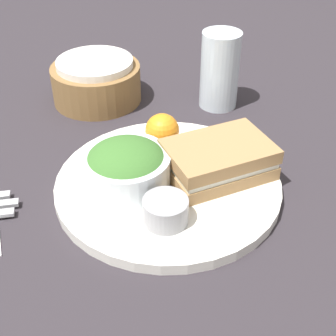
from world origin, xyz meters
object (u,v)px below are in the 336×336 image
(salad_bowl, at_px, (126,166))
(bread_basket, at_px, (96,81))
(sandwich, at_px, (218,159))
(dressing_cup, at_px, (165,211))
(drink_glass, at_px, (220,70))
(plate, at_px, (168,184))

(salad_bowl, bearing_deg, bread_basket, 85.97)
(sandwich, distance_m, dressing_cup, 0.12)
(sandwich, xyz_separation_m, salad_bowl, (-0.12, 0.02, 0.00))
(sandwich, xyz_separation_m, bread_basket, (-0.10, 0.29, -0.00))
(dressing_cup, bearing_deg, salad_bowl, 105.05)
(sandwich, xyz_separation_m, dressing_cup, (-0.10, -0.06, -0.01))
(salad_bowl, height_order, dressing_cup, salad_bowl)
(salad_bowl, bearing_deg, drink_glass, 40.00)
(salad_bowl, bearing_deg, sandwich, -10.37)
(dressing_cup, bearing_deg, bread_basket, 90.77)
(sandwich, xyz_separation_m, drink_glass, (0.09, 0.20, 0.03))
(salad_bowl, distance_m, bread_basket, 0.27)
(salad_bowl, xyz_separation_m, drink_glass, (0.21, 0.18, 0.02))
(sandwich, distance_m, salad_bowl, 0.12)
(salad_bowl, relative_size, bread_basket, 0.75)
(sandwich, relative_size, dressing_cup, 2.64)
(plate, distance_m, sandwich, 0.08)
(sandwich, bearing_deg, salad_bowl, 169.63)
(salad_bowl, distance_m, drink_glass, 0.28)
(plate, distance_m, salad_bowl, 0.06)
(drink_glass, bearing_deg, sandwich, -114.57)
(drink_glass, bearing_deg, dressing_cup, -125.45)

